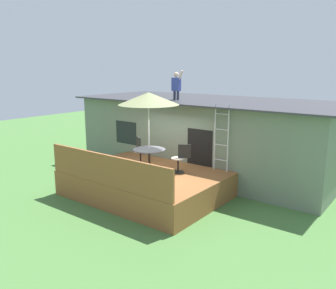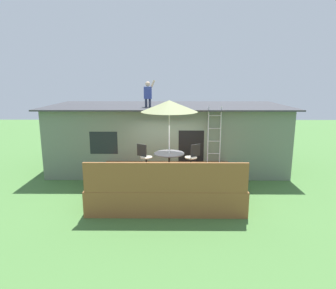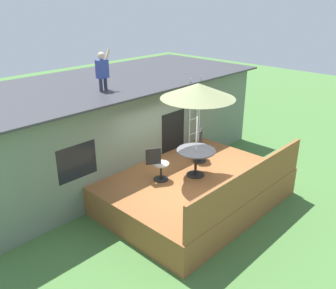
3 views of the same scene
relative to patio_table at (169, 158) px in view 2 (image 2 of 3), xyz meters
name	(u,v)px [view 2 (image 2 of 3)]	position (x,y,z in m)	size (l,w,h in m)	color
ground_plane	(167,195)	(-0.10, 0.04, -1.39)	(40.00, 40.00, 0.00)	#477538
house	(167,136)	(-0.10, 3.64, 0.06)	(10.50, 4.50, 2.87)	slate
deck	(167,184)	(-0.10, 0.04, -0.99)	(4.86, 3.71, 0.80)	brown
deck_railing	(166,178)	(-0.10, -1.77, -0.14)	(4.76, 0.08, 0.90)	brown
patio_table	(169,158)	(0.00, 0.00, 0.00)	(1.04, 1.04, 0.74)	black
patio_umbrella	(169,106)	(0.00, 0.00, 1.76)	(1.90, 1.90, 2.54)	silver
step_ladder	(214,135)	(1.75, 1.52, 0.51)	(0.52, 0.04, 2.20)	silver
person_figure	(148,92)	(-0.89, 2.68, 2.09)	(0.47, 0.20, 1.11)	#33384C
patio_chair_left	(145,157)	(-0.89, 0.53, -0.13)	(0.57, 0.44, 0.92)	black
patio_chair_right	(193,157)	(0.84, 0.53, -0.13)	(0.57, 0.45, 0.92)	black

